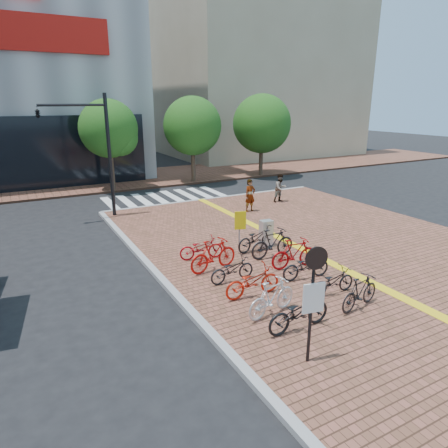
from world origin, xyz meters
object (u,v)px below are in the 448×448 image
bike_5 (201,248)px  notice_sign (313,291)px  pedestrian_a (250,195)px  yellow_sign (240,224)px  bike_7 (333,281)px  bike_8 (306,266)px  bike_11 (256,238)px  bike_4 (213,255)px  bike_6 (360,292)px  traffic_light_pole (78,134)px  bike_0 (299,312)px  utility_box (266,233)px  bike_9 (295,253)px  bike_1 (272,297)px  bike_3 (232,269)px  bike_10 (273,243)px  pedestrian_b (280,188)px  bike_2 (253,281)px

bike_5 → notice_sign: bearing=-172.3°
pedestrian_a → yellow_sign: bearing=-130.8°
bike_7 → bike_8: (-0.01, 1.29, 0.04)m
bike_11 → bike_4: bearing=101.3°
bike_6 → traffic_light_pole: bearing=11.1°
bike_0 → bike_7: bike_0 is taller
bike_7 → utility_box: bearing=-6.8°
traffic_light_pole → pedestrian_a: bearing=-18.7°
bike_9 → bike_7: bearing=-178.7°
bike_4 → bike_6: size_ratio=1.16×
bike_8 → bike_9: size_ratio=0.96×
bike_7 → yellow_sign: size_ratio=0.96×
bike_1 → notice_sign: 2.56m
bike_3 → bike_10: bearing=-67.1°
bike_0 → bike_4: size_ratio=1.00×
yellow_sign → traffic_light_pole: bearing=119.9°
bike_5 → traffic_light_pole: (-2.85, 7.74, 3.81)m
bike_6 → pedestrian_b: 12.82m
bike_7 → bike_10: size_ratio=0.84×
utility_box → bike_1: bearing=-122.4°
bike_2 → bike_6: (2.32, -2.11, 0.01)m
bike_0 → bike_2: bike_0 is taller
bike_3 → traffic_light_pole: (-2.91, 10.02, 3.82)m
bike_1 → bike_10: size_ratio=0.92×
bike_0 → notice_sign: notice_sign is taller
bike_4 → bike_6: (2.49, -4.42, -0.08)m
bike_1 → bike_3: size_ratio=1.08×
bike_4 → pedestrian_a: bearing=-50.3°
bike_5 → bike_7: bike_5 is taller
bike_6 → traffic_light_pole: 14.82m
bike_3 → utility_box: bearing=-53.9°
bike_6 → bike_2: bearing=37.3°
bike_11 → utility_box: (0.61, 0.20, 0.05)m
bike_3 → bike_5: 2.28m
bike_2 → bike_3: bearing=3.3°
bike_0 → pedestrian_b: pedestrian_b is taller
bike_7 → bike_11: bearing=0.8°
bike_5 → traffic_light_pole: 9.08m
traffic_light_pole → utility_box: bearing=-53.0°
bike_8 → yellow_sign: bearing=18.9°
bike_6 → yellow_sign: yellow_sign is taller
bike_4 → bike_8: size_ratio=1.09×
bike_3 → utility_box: 3.71m
bike_3 → yellow_sign: (1.59, 2.21, 0.74)m
yellow_sign → traffic_light_pole: size_ratio=0.27×
bike_7 → yellow_sign: 4.61m
pedestrian_a → notice_sign: (-5.79, -11.86, 0.91)m
bike_7 → bike_11: size_ratio=0.84×
bike_10 → bike_11: bearing=7.1°
yellow_sign → bike_6: bearing=-82.1°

